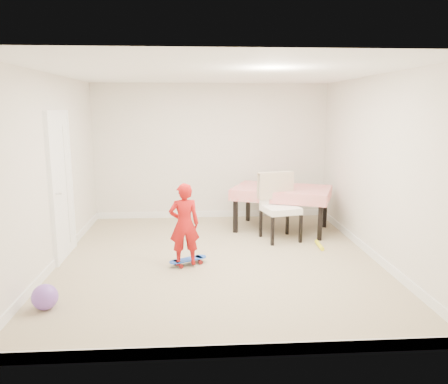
{
  "coord_description": "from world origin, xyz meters",
  "views": [
    {
      "loc": [
        -0.31,
        -5.96,
        2.15
      ],
      "look_at": [
        0.1,
        0.2,
        0.95
      ],
      "focal_mm": 35.0,
      "sensor_mm": 36.0,
      "label": 1
    }
  ],
  "objects": [
    {
      "name": "skateboard",
      "position": [
        -0.43,
        -0.17,
        0.04
      ],
      "size": [
        0.58,
        0.44,
        0.08
      ],
      "primitive_type": null,
      "rotation": [
        0.0,
        0.0,
        0.49
      ],
      "color": "blue",
      "rests_on": "ground"
    },
    {
      "name": "balloon",
      "position": [
        -1.95,
        -1.44,
        0.14
      ],
      "size": [
        0.28,
        0.28,
        0.28
      ],
      "primitive_type": "sphere",
      "color": "#8352C6",
      "rests_on": "ground"
    },
    {
      "name": "dining_table",
      "position": [
        1.21,
        1.49,
        0.38
      ],
      "size": [
        1.9,
        1.57,
        0.77
      ],
      "primitive_type": null,
      "rotation": [
        0.0,
        0.0,
        -0.38
      ],
      "color": "red",
      "rests_on": "ground"
    },
    {
      "name": "baseboard_back",
      "position": [
        0.0,
        2.49,
        0.06
      ],
      "size": [
        4.5,
        0.02,
        0.12
      ],
      "primitive_type": "cube",
      "color": "white",
      "rests_on": "ground"
    },
    {
      "name": "baseboard_left",
      "position": [
        -2.24,
        0.0,
        0.06
      ],
      "size": [
        0.02,
        5.0,
        0.12
      ],
      "primitive_type": "cube",
      "color": "white",
      "rests_on": "ground"
    },
    {
      "name": "door",
      "position": [
        -2.22,
        0.3,
        1.02
      ],
      "size": [
        0.11,
        0.94,
        2.11
      ],
      "primitive_type": "cube",
      "color": "white",
      "rests_on": "ground"
    },
    {
      "name": "child",
      "position": [
        -0.47,
        -0.24,
        0.56
      ],
      "size": [
        0.44,
        0.32,
        1.13
      ],
      "primitive_type": "imported",
      "rotation": [
        0.0,
        0.0,
        3.28
      ],
      "color": "red",
      "rests_on": "ground"
    },
    {
      "name": "wall_front",
      "position": [
        0.0,
        -2.48,
        1.3
      ],
      "size": [
        4.5,
        0.04,
        2.6
      ],
      "primitive_type": "cube",
      "color": "silver",
      "rests_on": "ground"
    },
    {
      "name": "ground",
      "position": [
        0.0,
        0.0,
        0.0
      ],
      "size": [
        5.0,
        5.0,
        0.0
      ],
      "primitive_type": "plane",
      "color": "tan",
      "rests_on": "ground"
    },
    {
      "name": "dining_chair",
      "position": [
        1.07,
        0.9,
        0.55
      ],
      "size": [
        0.74,
        0.8,
        1.1
      ],
      "primitive_type": null,
      "rotation": [
        0.0,
        0.0,
        0.24
      ],
      "color": "white",
      "rests_on": "ground"
    },
    {
      "name": "ceiling",
      "position": [
        0.0,
        0.0,
        2.58
      ],
      "size": [
        4.5,
        5.0,
        0.04
      ],
      "primitive_type": "cube",
      "color": "white",
      "rests_on": "wall_back"
    },
    {
      "name": "baseboard_right",
      "position": [
        2.24,
        0.0,
        0.06
      ],
      "size": [
        0.02,
        5.0,
        0.12
      ],
      "primitive_type": "cube",
      "color": "white",
      "rests_on": "ground"
    },
    {
      "name": "wall_back",
      "position": [
        0.0,
        2.48,
        1.3
      ],
      "size": [
        4.5,
        0.04,
        2.6
      ],
      "primitive_type": "cube",
      "color": "silver",
      "rests_on": "ground"
    },
    {
      "name": "wall_left",
      "position": [
        -2.23,
        0.0,
        1.3
      ],
      "size": [
        0.04,
        5.0,
        2.6
      ],
      "primitive_type": "cube",
      "color": "silver",
      "rests_on": "ground"
    },
    {
      "name": "baseboard_front",
      "position": [
        0.0,
        -2.49,
        0.06
      ],
      "size": [
        4.5,
        0.02,
        0.12
      ],
      "primitive_type": "cube",
      "color": "white",
      "rests_on": "ground"
    },
    {
      "name": "wall_right",
      "position": [
        2.23,
        0.0,
        1.3
      ],
      "size": [
        0.04,
        5.0,
        2.6
      ],
      "primitive_type": "cube",
      "color": "silver",
      "rests_on": "ground"
    },
    {
      "name": "foam_toy",
      "position": [
        1.62,
        0.47,
        0.03
      ],
      "size": [
        0.08,
        0.4,
        0.06
      ],
      "primitive_type": "cylinder",
      "rotation": [
        1.57,
        0.0,
        -0.04
      ],
      "color": "#FFF61A",
      "rests_on": "ground"
    }
  ]
}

